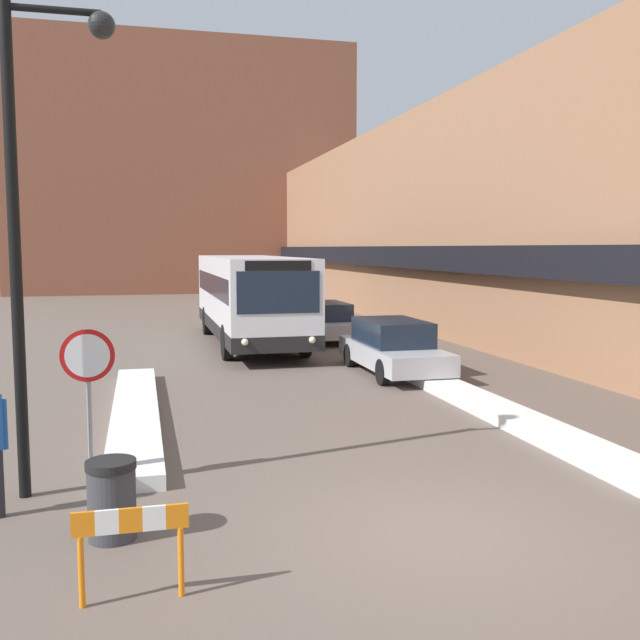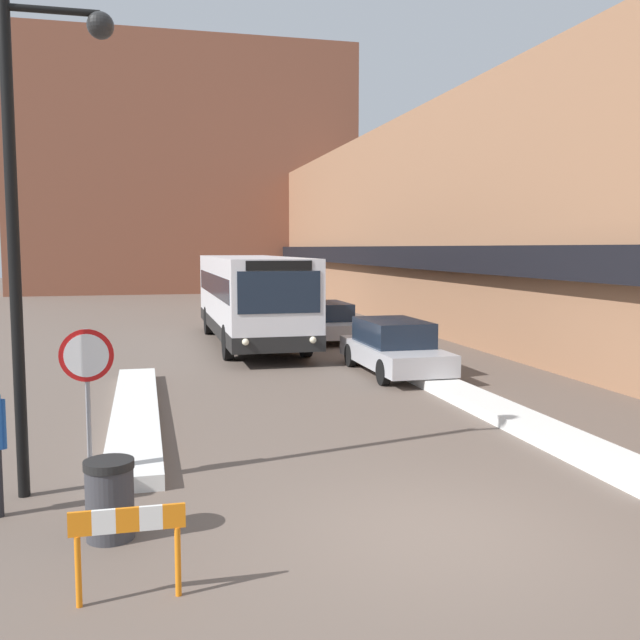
{
  "view_description": "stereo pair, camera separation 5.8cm",
  "coord_description": "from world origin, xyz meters",
  "px_view_note": "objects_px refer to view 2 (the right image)",
  "views": [
    {
      "loc": [
        -3.43,
        -7.68,
        3.43
      ],
      "look_at": [
        0.21,
        6.76,
        1.92
      ],
      "focal_mm": 40.0,
      "sensor_mm": 36.0,
      "label": 1
    },
    {
      "loc": [
        -3.37,
        -7.7,
        3.43
      ],
      "look_at": [
        0.21,
        6.76,
        1.92
      ],
      "focal_mm": 40.0,
      "sensor_mm": 36.0,
      "label": 2
    }
  ],
  "objects_px": {
    "parked_car_middle": "(325,321)",
    "stop_sign": "(87,372)",
    "trash_bin": "(110,499)",
    "parked_car_front": "(394,347)",
    "street_lamp": "(33,196)",
    "city_bus": "(251,297)",
    "construction_barricade": "(128,535)",
    "parked_car_back": "(291,307)"
  },
  "relations": [
    {
      "from": "parked_car_front",
      "to": "street_lamp",
      "type": "height_order",
      "value": "street_lamp"
    },
    {
      "from": "parked_car_middle",
      "to": "construction_barricade",
      "type": "bearing_deg",
      "value": -109.74
    },
    {
      "from": "city_bus",
      "to": "parked_car_front",
      "type": "distance_m",
      "value": 7.52
    },
    {
      "from": "construction_barricade",
      "to": "trash_bin",
      "type": "bearing_deg",
      "value": 98.64
    },
    {
      "from": "parked_car_front",
      "to": "construction_barricade",
      "type": "distance_m",
      "value": 13.18
    },
    {
      "from": "parked_car_front",
      "to": "trash_bin",
      "type": "distance_m",
      "value": 11.97
    },
    {
      "from": "street_lamp",
      "to": "trash_bin",
      "type": "xyz_separation_m",
      "value": [
        0.95,
        -1.79,
        -3.64
      ]
    },
    {
      "from": "parked_car_front",
      "to": "parked_car_back",
      "type": "bearing_deg",
      "value": 90.0
    },
    {
      "from": "street_lamp",
      "to": "construction_barricade",
      "type": "height_order",
      "value": "street_lamp"
    },
    {
      "from": "city_bus",
      "to": "parked_car_front",
      "type": "relative_size",
      "value": 2.36
    },
    {
      "from": "city_bus",
      "to": "trash_bin",
      "type": "relative_size",
      "value": 11.63
    },
    {
      "from": "trash_bin",
      "to": "construction_barricade",
      "type": "height_order",
      "value": "trash_bin"
    },
    {
      "from": "city_bus",
      "to": "parked_car_back",
      "type": "xyz_separation_m",
      "value": [
        2.89,
        7.16,
        -1.01
      ]
    },
    {
      "from": "parked_car_back",
      "to": "trash_bin",
      "type": "distance_m",
      "value": 24.74
    },
    {
      "from": "stop_sign",
      "to": "street_lamp",
      "type": "distance_m",
      "value": 2.55
    },
    {
      "from": "city_bus",
      "to": "stop_sign",
      "type": "relative_size",
      "value": 4.85
    },
    {
      "from": "parked_car_front",
      "to": "parked_car_back",
      "type": "height_order",
      "value": "parked_car_front"
    },
    {
      "from": "trash_bin",
      "to": "street_lamp",
      "type": "bearing_deg",
      "value": 118.09
    },
    {
      "from": "parked_car_back",
      "to": "trash_bin",
      "type": "relative_size",
      "value": 4.72
    },
    {
      "from": "trash_bin",
      "to": "construction_barricade",
      "type": "relative_size",
      "value": 0.86
    },
    {
      "from": "city_bus",
      "to": "trash_bin",
      "type": "bearing_deg",
      "value": -103.99
    },
    {
      "from": "city_bus",
      "to": "stop_sign",
      "type": "bearing_deg",
      "value": -107.27
    },
    {
      "from": "parked_car_front",
      "to": "street_lamp",
      "type": "relative_size",
      "value": 0.7
    },
    {
      "from": "city_bus",
      "to": "stop_sign",
      "type": "xyz_separation_m",
      "value": [
        -4.5,
        -14.47,
        -0.06
      ]
    },
    {
      "from": "parked_car_front",
      "to": "parked_car_middle",
      "type": "height_order",
      "value": "parked_car_front"
    },
    {
      "from": "parked_car_back",
      "to": "construction_barricade",
      "type": "xyz_separation_m",
      "value": [
        -6.78,
        -25.34,
        -0.03
      ]
    },
    {
      "from": "parked_car_middle",
      "to": "stop_sign",
      "type": "xyz_separation_m",
      "value": [
        -7.39,
        -15.19,
        0.94
      ]
    },
    {
      "from": "parked_car_front",
      "to": "street_lamp",
      "type": "xyz_separation_m",
      "value": [
        -7.98,
        -7.9,
        3.38
      ]
    },
    {
      "from": "stop_sign",
      "to": "street_lamp",
      "type": "bearing_deg",
      "value": -152.81
    },
    {
      "from": "city_bus",
      "to": "street_lamp",
      "type": "relative_size",
      "value": 1.65
    },
    {
      "from": "street_lamp",
      "to": "trash_bin",
      "type": "relative_size",
      "value": 7.04
    },
    {
      "from": "parked_car_back",
      "to": "construction_barricade",
      "type": "relative_size",
      "value": 4.08
    },
    {
      "from": "city_bus",
      "to": "parked_car_back",
      "type": "height_order",
      "value": "city_bus"
    },
    {
      "from": "parked_car_middle",
      "to": "construction_barricade",
      "type": "relative_size",
      "value": 4.41
    },
    {
      "from": "parked_car_back",
      "to": "stop_sign",
      "type": "bearing_deg",
      "value": -108.87
    },
    {
      "from": "parked_car_front",
      "to": "parked_car_back",
      "type": "distance_m",
      "value": 14.03
    },
    {
      "from": "street_lamp",
      "to": "parked_car_back",
      "type": "bearing_deg",
      "value": 70.01
    },
    {
      "from": "stop_sign",
      "to": "construction_barricade",
      "type": "xyz_separation_m",
      "value": [
        0.62,
        -3.7,
        -0.98
      ]
    },
    {
      "from": "parked_car_middle",
      "to": "parked_car_front",
      "type": "bearing_deg",
      "value": -90.0
    },
    {
      "from": "stop_sign",
      "to": "construction_barricade",
      "type": "bearing_deg",
      "value": -80.56
    },
    {
      "from": "parked_car_middle",
      "to": "parked_car_back",
      "type": "xyz_separation_m",
      "value": [
        0.0,
        6.45,
        -0.01
      ]
    },
    {
      "from": "parked_car_middle",
      "to": "trash_bin",
      "type": "bearing_deg",
      "value": -112.12
    }
  ]
}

